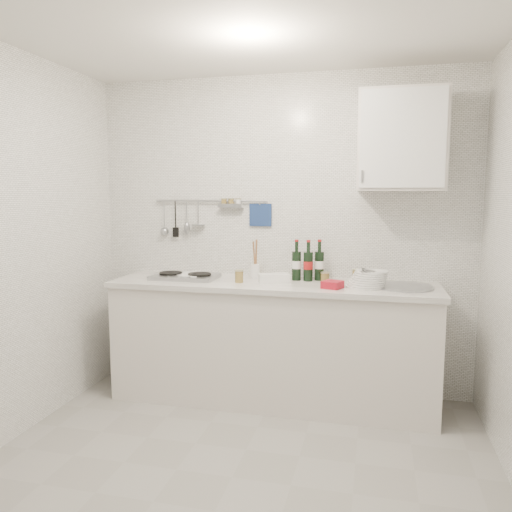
{
  "coord_description": "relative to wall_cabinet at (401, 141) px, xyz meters",
  "views": [
    {
      "loc": [
        0.75,
        -2.51,
        1.58
      ],
      "look_at": [
        -0.08,
        0.9,
        1.14
      ],
      "focal_mm": 35.0,
      "sensor_mm": 36.0,
      "label": 1
    }
  ],
  "objects": [
    {
      "name": "jar_b",
      "position": [
        -0.29,
        0.04,
        -0.98
      ],
      "size": [
        0.07,
        0.07,
        0.09
      ],
      "rotation": [
        0.0,
        0.0,
        0.16
      ],
      "color": "olive",
      "rests_on": "counter"
    },
    {
      "name": "utensil_crock",
      "position": [
        -1.07,
        0.02,
        -0.96
      ],
      "size": [
        0.07,
        0.07,
        0.31
      ],
      "rotation": [
        0.0,
        0.0,
        0.38
      ],
      "color": "white",
      "rests_on": "counter"
    },
    {
      "name": "back_wall",
      "position": [
        -0.9,
        0.18,
        -0.7
      ],
      "size": [
        3.0,
        0.02,
        2.5
      ],
      "primitive_type": "cube",
      "color": "silver",
      "rests_on": "floor"
    },
    {
      "name": "floor",
      "position": [
        -0.9,
        -1.22,
        -1.95
      ],
      "size": [
        3.0,
        3.0,
        0.0
      ],
      "primitive_type": "plane",
      "color": "gray",
      "rests_on": "ground"
    },
    {
      "name": "jar_a",
      "position": [
        -1.09,
        0.13,
        -0.99
      ],
      "size": [
        0.06,
        0.06,
        0.08
      ],
      "rotation": [
        0.0,
        0.0,
        -0.12
      ],
      "color": "olive",
      "rests_on": "counter"
    },
    {
      "name": "wine_bottles",
      "position": [
        -0.65,
        0.02,
        -0.87
      ],
      "size": [
        0.24,
        0.12,
        0.31
      ],
      "rotation": [
        0.0,
        0.0,
        0.22
      ],
      "color": "black",
      "rests_on": "counter"
    },
    {
      "name": "wall_rail",
      "position": [
        -1.5,
        0.15,
        -0.52
      ],
      "size": [
        0.98,
        0.09,
        0.34
      ],
      "color": "#93969B",
      "rests_on": "back_wall"
    },
    {
      "name": "jar_c",
      "position": [
        -0.52,
        -0.02,
        -0.99
      ],
      "size": [
        0.07,
        0.07,
        0.08
      ],
      "rotation": [
        0.0,
        0.0,
        0.06
      ],
      "color": "olive",
      "rests_on": "counter"
    },
    {
      "name": "counter",
      "position": [
        -0.89,
        -0.12,
        -1.52
      ],
      "size": [
        2.44,
        0.64,
        0.96
      ],
      "color": "beige",
      "rests_on": "floor"
    },
    {
      "name": "plate_stack_hob",
      "position": [
        -1.55,
        -0.1,
        -1.01
      ],
      "size": [
        0.29,
        0.28,
        0.03
      ],
      "rotation": [
        0.0,
        0.0,
        0.19
      ],
      "color": "#476AA1",
      "rests_on": "counter"
    },
    {
      "name": "butter_dish",
      "position": [
        -0.89,
        -0.13,
        -1.0
      ],
      "size": [
        0.25,
        0.18,
        0.07
      ],
      "primitive_type": "cube",
      "rotation": [
        0.0,
        0.0,
        0.38
      ],
      "color": "white",
      "rests_on": "counter"
    },
    {
      "name": "ceiling",
      "position": [
        -0.9,
        -1.22,
        0.55
      ],
      "size": [
        3.0,
        3.0,
        0.0
      ],
      "primitive_type": "plane",
      "rotation": [
        3.14,
        0.0,
        0.0
      ],
      "color": "silver",
      "rests_on": "back_wall"
    },
    {
      "name": "jar_d",
      "position": [
        -1.14,
        -0.19,
        -0.98
      ],
      "size": [
        0.07,
        0.07,
        0.1
      ],
      "rotation": [
        0.0,
        0.0,
        -0.19
      ],
      "color": "olive",
      "rests_on": "counter"
    },
    {
      "name": "wall_cabinet",
      "position": [
        0.0,
        0.0,
        0.0
      ],
      "size": [
        0.6,
        0.38,
        0.7
      ],
      "color": "beige",
      "rests_on": "back_wall"
    },
    {
      "name": "strawberry_punnet",
      "position": [
        -0.44,
        -0.26,
        -1.0
      ],
      "size": [
        0.16,
        0.16,
        0.05
      ],
      "primitive_type": "cube",
      "rotation": [
        0.0,
        0.0,
        -0.38
      ],
      "color": "#B5142F",
      "rests_on": "counter"
    },
    {
      "name": "plate_stack_sink",
      "position": [
        -0.2,
        -0.15,
        -0.97
      ],
      "size": [
        0.3,
        0.28,
        0.12
      ],
      "rotation": [
        0.0,
        0.0,
        0.29
      ],
      "color": "white",
      "rests_on": "counter"
    }
  ]
}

